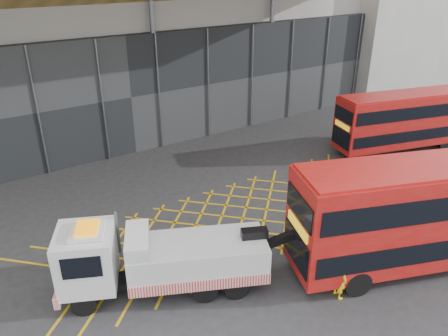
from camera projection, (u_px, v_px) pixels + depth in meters
ground_plane at (190, 237)px, 21.45m from camera, size 120.00×120.00×0.00m
road_markings at (230, 223)px, 22.63m from camera, size 21.56×7.16×0.01m
construction_building at (87, 10)px, 32.38m from camera, size 55.00×23.97×18.00m
recovery_truck at (157, 259)px, 17.38m from camera, size 9.38×5.57×3.40m
bus_towed at (433, 210)px, 18.49m from camera, size 12.37×6.90×4.96m
bus_second at (405, 119)px, 30.54m from camera, size 10.37×4.94×4.12m
worker at (340, 277)px, 17.30m from camera, size 0.60×0.79×1.94m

